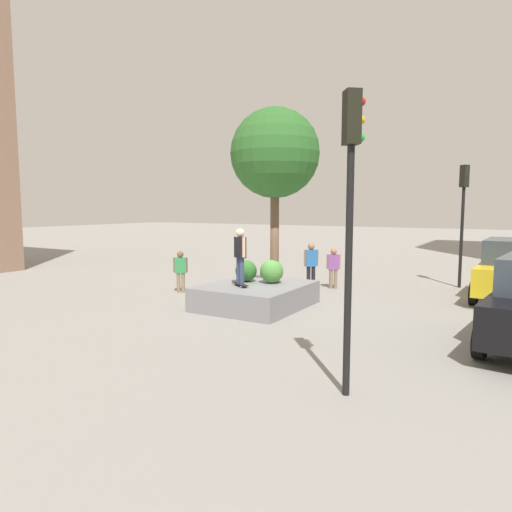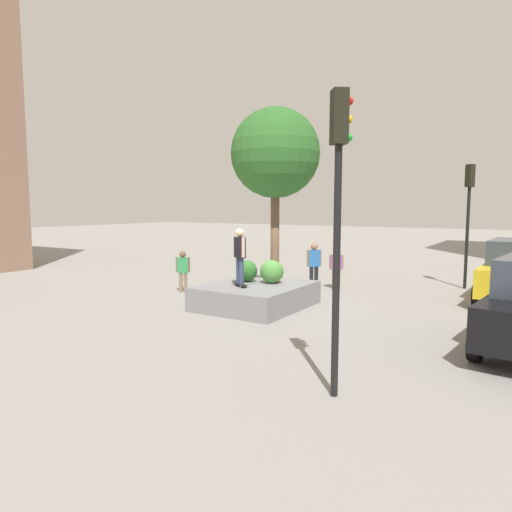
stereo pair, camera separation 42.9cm
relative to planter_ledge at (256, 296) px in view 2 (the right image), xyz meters
The scene contains 12 objects.
ground_plane 0.53m from the planter_ledge, behind, with size 120.00×120.00×0.00m, color gray.
planter_ledge is the anchor object (origin of this frame).
plaza_tree 4.50m from the planter_ledge, 148.11° to the left, with size 2.81×2.81×5.52m.
boxwood_shrub 0.95m from the planter_ledge, 118.26° to the right, with size 0.70×0.70×0.70m, color #2D6628.
hedge_clump 0.93m from the planter_ledge, 146.66° to the left, with size 0.75×0.75×0.75m, color #4C8C3D.
skateboard 0.74m from the planter_ledge, 22.09° to the right, with size 0.61×0.79×0.07m.
skateboarder 1.55m from the planter_ledge, 22.09° to the right, with size 0.40×0.51×1.71m.
traffic_light_corner 7.62m from the planter_ledge, 43.12° to the left, with size 0.37×0.37×5.00m.
traffic_light_median 9.24m from the planter_ledge, 144.34° to the left, with size 0.36×0.37×4.77m.
pedestrian_crossing 4.50m from the planter_ledge, 168.19° to the left, with size 0.34×0.49×1.58m.
bystander_watching 3.74m from the planter_ledge, 100.72° to the right, with size 0.37×0.45×1.54m.
passerby_with_bag 4.25m from the planter_ledge, behind, with size 0.47×0.48×1.76m.
Camera 2 is at (12.44, 7.67, 3.15)m, focal length 32.05 mm.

